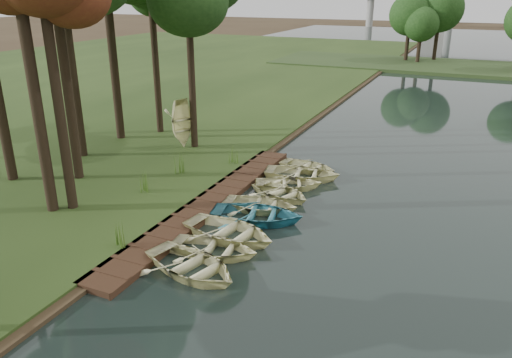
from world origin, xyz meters
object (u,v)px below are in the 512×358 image
at_px(rowboat_2, 229,230).
at_px(stored_rowboat, 183,143).
at_px(rowboat_0, 191,264).
at_px(boardwalk, 210,203).
at_px(rowboat_1, 214,246).

xyz_separation_m(rowboat_2, stored_rowboat, (-7.92, 9.21, 0.15)).
bearing_deg(rowboat_0, stored_rowboat, 48.91).
relative_size(rowboat_0, rowboat_2, 0.97).
bearing_deg(rowboat_0, boardwalk, 38.81).
bearing_deg(rowboat_2, rowboat_0, -172.46).
distance_m(boardwalk, rowboat_0, 5.99).
xyz_separation_m(boardwalk, rowboat_0, (2.34, -5.51, 0.30)).
bearing_deg(boardwalk, stored_rowboat, 130.10).
xyz_separation_m(rowboat_0, stored_rowboat, (-7.89, 12.10, 0.16)).
bearing_deg(rowboat_0, rowboat_1, 12.56).
distance_m(boardwalk, rowboat_1, 4.68).
bearing_deg(rowboat_0, rowboat_2, 15.28).
height_order(rowboat_0, stored_rowboat, stored_rowboat).
distance_m(boardwalk, rowboat_2, 3.54).
bearing_deg(rowboat_1, rowboat_0, 170.52).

